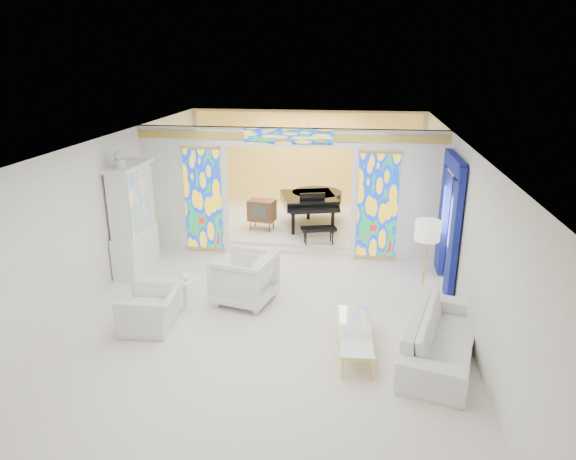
# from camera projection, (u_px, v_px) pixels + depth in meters

# --- Properties ---
(floor) EXTENTS (12.00, 12.00, 0.00)m
(floor) POSITION_uv_depth(u_px,v_px,m) (276.00, 289.00, 10.48)
(floor) COLOR white
(floor) RESTS_ON ground
(ceiling) EXTENTS (7.00, 12.00, 0.02)m
(ceiling) POSITION_uv_depth(u_px,v_px,m) (275.00, 142.00, 9.51)
(ceiling) COLOR white
(ceiling) RESTS_ON wall_back
(wall_back) EXTENTS (7.00, 0.02, 3.00)m
(wall_back) POSITION_uv_depth(u_px,v_px,m) (307.00, 160.00, 15.62)
(wall_back) COLOR white
(wall_back) RESTS_ON floor
(wall_front) EXTENTS (7.00, 0.02, 3.00)m
(wall_front) POSITION_uv_depth(u_px,v_px,m) (164.00, 429.00, 4.37)
(wall_front) COLOR white
(wall_front) RESTS_ON floor
(wall_left) EXTENTS (0.02, 12.00, 3.00)m
(wall_left) POSITION_uv_depth(u_px,v_px,m) (106.00, 212.00, 10.45)
(wall_left) COLOR white
(wall_left) RESTS_ON floor
(wall_right) EXTENTS (0.02, 12.00, 3.00)m
(wall_right) POSITION_uv_depth(u_px,v_px,m) (461.00, 227.00, 9.54)
(wall_right) COLOR white
(wall_right) RESTS_ON floor
(partition_wall) EXTENTS (7.00, 0.22, 3.00)m
(partition_wall) POSITION_uv_depth(u_px,v_px,m) (289.00, 187.00, 11.82)
(partition_wall) COLOR white
(partition_wall) RESTS_ON floor
(stained_glass_left) EXTENTS (0.90, 0.04, 2.40)m
(stained_glass_left) POSITION_uv_depth(u_px,v_px,m) (203.00, 200.00, 12.09)
(stained_glass_left) COLOR gold
(stained_glass_left) RESTS_ON partition_wall
(stained_glass_right) EXTENTS (0.90, 0.04, 2.40)m
(stained_glass_right) POSITION_uv_depth(u_px,v_px,m) (378.00, 206.00, 11.57)
(stained_glass_right) COLOR gold
(stained_glass_right) RESTS_ON partition_wall
(stained_glass_transom) EXTENTS (2.00, 0.04, 0.34)m
(stained_glass_transom) POSITION_uv_depth(u_px,v_px,m) (289.00, 137.00, 11.34)
(stained_glass_transom) COLOR gold
(stained_glass_transom) RESTS_ON partition_wall
(alcove_platform) EXTENTS (6.80, 3.80, 0.18)m
(alcove_platform) POSITION_uv_depth(u_px,v_px,m) (299.00, 223.00, 14.29)
(alcove_platform) COLOR white
(alcove_platform) RESTS_ON floor
(gold_curtain_back) EXTENTS (6.70, 0.10, 2.90)m
(gold_curtain_back) POSITION_uv_depth(u_px,v_px,m) (306.00, 161.00, 15.51)
(gold_curtain_back) COLOR #FECF58
(gold_curtain_back) RESTS_ON wall_back
(chandelier) EXTENTS (0.48, 0.48, 0.30)m
(chandelier) POSITION_uv_depth(u_px,v_px,m) (307.00, 135.00, 13.38)
(chandelier) COLOR gold
(chandelier) RESTS_ON ceiling
(blue_drapes) EXTENTS (0.14, 1.85, 2.65)m
(blue_drapes) POSITION_uv_depth(u_px,v_px,m) (450.00, 212.00, 10.19)
(blue_drapes) COLOR navy
(blue_drapes) RESTS_ON wall_right
(china_cabinet) EXTENTS (0.56, 1.46, 2.72)m
(china_cabinet) POSITION_uv_depth(u_px,v_px,m) (133.00, 219.00, 11.08)
(china_cabinet) COLOR white
(china_cabinet) RESTS_ON floor
(armchair_left) EXTENTS (1.01, 1.13, 0.69)m
(armchair_left) POSITION_uv_depth(u_px,v_px,m) (151.00, 309.00, 8.91)
(armchair_left) COLOR silver
(armchair_left) RESTS_ON floor
(armchair_right) EXTENTS (1.28, 1.26, 0.98)m
(armchair_right) POSITION_uv_depth(u_px,v_px,m) (244.00, 278.00, 9.79)
(armchair_right) COLOR white
(armchair_right) RESTS_ON floor
(sofa) EXTENTS (1.57, 2.66, 0.73)m
(sofa) POSITION_uv_depth(u_px,v_px,m) (441.00, 336.00, 8.00)
(sofa) COLOR silver
(sofa) RESTS_ON floor
(side_table) EXTENTS (0.55, 0.55, 0.57)m
(side_table) POSITION_uv_depth(u_px,v_px,m) (185.00, 289.00, 9.58)
(side_table) COLOR white
(side_table) RESTS_ON floor
(vase) EXTENTS (0.17, 0.17, 0.18)m
(vase) POSITION_uv_depth(u_px,v_px,m) (184.00, 275.00, 9.49)
(vase) COLOR white
(vase) RESTS_ON side_table
(coffee_table) EXTENTS (0.61, 1.71, 0.38)m
(coffee_table) POSITION_uv_depth(u_px,v_px,m) (356.00, 331.00, 8.20)
(coffee_table) COLOR white
(coffee_table) RESTS_ON floor
(floor_lamp) EXTENTS (0.53, 0.53, 1.81)m
(floor_lamp) POSITION_uv_depth(u_px,v_px,m) (427.00, 235.00, 8.95)
(floor_lamp) COLOR gold
(floor_lamp) RESTS_ON floor
(grand_piano) EXTENTS (1.86, 2.85, 1.03)m
(grand_piano) POSITION_uv_depth(u_px,v_px,m) (313.00, 199.00, 13.70)
(grand_piano) COLOR black
(grand_piano) RESTS_ON alcove_platform
(tv_console) EXTENTS (0.74, 0.56, 0.78)m
(tv_console) POSITION_uv_depth(u_px,v_px,m) (262.00, 210.00, 13.40)
(tv_console) COLOR brown
(tv_console) RESTS_ON alcove_platform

